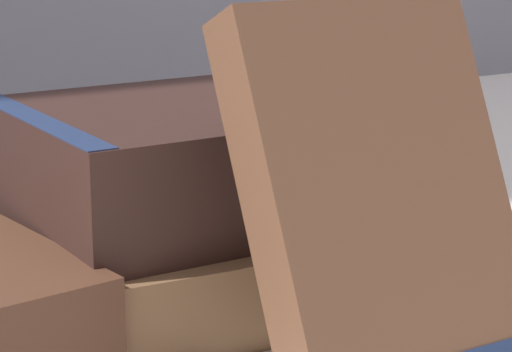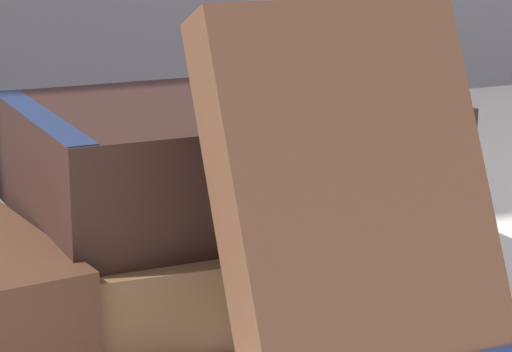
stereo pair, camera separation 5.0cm
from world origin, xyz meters
The scene contains 5 objects.
ground_plane centered at (0.00, 0.00, 0.00)m, with size 3.00×3.00×0.00m, color white.
book_flat_bottom centered at (0.04, 0.02, 0.02)m, with size 0.19×0.15×0.04m.
book_flat_top centered at (0.03, 0.03, 0.06)m, with size 0.18×0.13×0.05m.
book_leaning_front centered at (0.04, -0.08, 0.06)m, with size 0.10×0.08×0.14m.
pocket_watch centered at (0.08, 0.02, 0.09)m, with size 0.05×0.05×0.01m.
Camera 1 is at (-0.19, -0.37, 0.17)m, focal length 75.00 mm.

